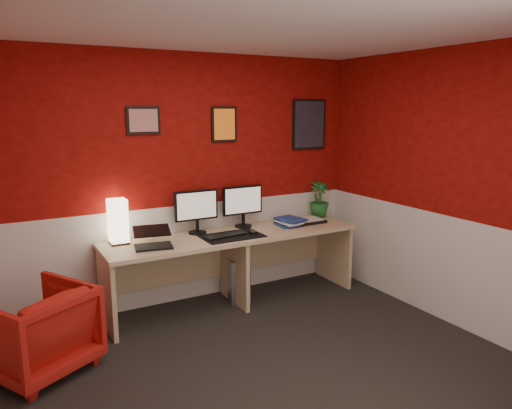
# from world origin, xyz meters

# --- Properties ---
(ground) EXTENTS (4.00, 3.50, 0.01)m
(ground) POSITION_xyz_m (0.00, 0.00, 0.00)
(ground) COLOR black
(ground) RESTS_ON ground
(ceiling) EXTENTS (4.00, 3.50, 0.01)m
(ceiling) POSITION_xyz_m (0.00, 0.00, 2.50)
(ceiling) COLOR white
(ceiling) RESTS_ON ground
(wall_back) EXTENTS (4.00, 0.01, 2.50)m
(wall_back) POSITION_xyz_m (0.00, 1.75, 1.25)
(wall_back) COLOR #9A120D
(wall_back) RESTS_ON ground
(wall_front) EXTENTS (4.00, 0.01, 2.50)m
(wall_front) POSITION_xyz_m (0.00, -1.75, 1.25)
(wall_front) COLOR #9A120D
(wall_front) RESTS_ON ground
(wall_right) EXTENTS (0.01, 3.50, 2.50)m
(wall_right) POSITION_xyz_m (2.00, 0.00, 1.25)
(wall_right) COLOR #9A120D
(wall_right) RESTS_ON ground
(wainscot_back) EXTENTS (4.00, 0.01, 1.00)m
(wainscot_back) POSITION_xyz_m (0.00, 1.75, 0.50)
(wainscot_back) COLOR silver
(wainscot_back) RESTS_ON ground
(wainscot_right) EXTENTS (0.01, 3.50, 1.00)m
(wainscot_right) POSITION_xyz_m (2.00, 0.00, 0.50)
(wainscot_right) COLOR silver
(wainscot_right) RESTS_ON ground
(desk) EXTENTS (2.60, 0.65, 0.73)m
(desk) POSITION_xyz_m (0.46, 1.41, 0.36)
(desk) COLOR #CFAE84
(desk) RESTS_ON ground
(shoji_lamp) EXTENTS (0.16, 0.16, 0.40)m
(shoji_lamp) POSITION_xyz_m (-0.63, 1.61, 0.93)
(shoji_lamp) COLOR #FFE5B2
(shoji_lamp) RESTS_ON desk
(laptop) EXTENTS (0.37, 0.29, 0.22)m
(laptop) POSITION_xyz_m (-0.39, 1.33, 0.84)
(laptop) COLOR black
(laptop) RESTS_ON desk
(monitor_left) EXTENTS (0.45, 0.06, 0.58)m
(monitor_left) POSITION_xyz_m (0.15, 1.60, 1.02)
(monitor_left) COLOR black
(monitor_left) RESTS_ON desk
(monitor_right) EXTENTS (0.45, 0.06, 0.58)m
(monitor_right) POSITION_xyz_m (0.67, 1.61, 1.02)
(monitor_right) COLOR black
(monitor_right) RESTS_ON desk
(desk_mat) EXTENTS (0.60, 0.38, 0.01)m
(desk_mat) POSITION_xyz_m (0.40, 1.33, 0.73)
(desk_mat) COLOR black
(desk_mat) RESTS_ON desk
(keyboard) EXTENTS (0.43, 0.19, 0.02)m
(keyboard) POSITION_xyz_m (0.34, 1.34, 0.74)
(keyboard) COLOR black
(keyboard) RESTS_ON desk_mat
(mouse) EXTENTS (0.08, 0.11, 0.03)m
(mouse) POSITION_xyz_m (0.61, 1.29, 0.75)
(mouse) COLOR black
(mouse) RESTS_ON desk_mat
(book_bottom) EXTENTS (0.22, 0.28, 0.02)m
(book_bottom) POSITION_xyz_m (1.00, 1.43, 0.74)
(book_bottom) COLOR navy
(book_bottom) RESTS_ON desk
(book_middle) EXTENTS (0.22, 0.29, 0.02)m
(book_middle) POSITION_xyz_m (1.01, 1.42, 0.77)
(book_middle) COLOR silver
(book_middle) RESTS_ON book_bottom
(book_top) EXTENTS (0.28, 0.34, 0.03)m
(book_top) POSITION_xyz_m (1.03, 1.40, 0.79)
(book_top) COLOR navy
(book_top) RESTS_ON book_middle
(zen_tray) EXTENTS (0.35, 0.25, 0.03)m
(zen_tray) POSITION_xyz_m (1.38, 1.43, 0.74)
(zen_tray) COLOR black
(zen_tray) RESTS_ON desk
(potted_plant) EXTENTS (0.27, 0.27, 0.41)m
(potted_plant) POSITION_xyz_m (1.66, 1.61, 0.93)
(potted_plant) COLOR #19591E
(potted_plant) RESTS_ON desk
(pc_tower) EXTENTS (0.30, 0.48, 0.45)m
(pc_tower) POSITION_xyz_m (0.54, 1.53, 0.23)
(pc_tower) COLOR #99999E
(pc_tower) RESTS_ON ground
(armchair) EXTENTS (0.97, 0.98, 0.66)m
(armchair) POSITION_xyz_m (-1.42, 0.96, 0.33)
(armchair) COLOR red
(armchair) RESTS_ON ground
(art_left) EXTENTS (0.32, 0.02, 0.26)m
(art_left) POSITION_xyz_m (-0.31, 1.74, 1.85)
(art_left) COLOR red
(art_left) RESTS_ON wall_back
(art_center) EXTENTS (0.28, 0.02, 0.36)m
(art_center) POSITION_xyz_m (0.52, 1.74, 1.80)
(art_center) COLOR orange
(art_center) RESTS_ON wall_back
(art_right) EXTENTS (0.44, 0.02, 0.56)m
(art_right) POSITION_xyz_m (1.58, 1.74, 1.78)
(art_right) COLOR black
(art_right) RESTS_ON wall_back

